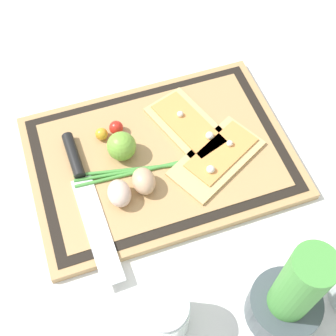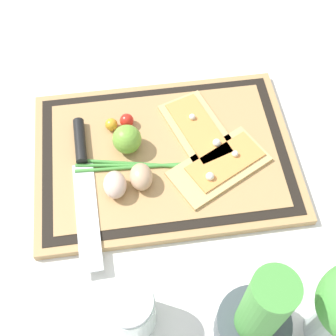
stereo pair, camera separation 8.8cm
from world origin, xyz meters
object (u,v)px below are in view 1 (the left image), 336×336
pizza_slice_far (218,157)px  lime (122,146)px  egg_brown (144,181)px  egg_pink (119,193)px  pizza_slice_near (192,129)px  herb_pot (289,299)px  knife (81,180)px  cherry_tomato_red (116,128)px  cherry_tomato_yellow (102,134)px  sauce_jar (164,316)px

pizza_slice_far → lime: (0.17, -0.07, 0.02)m
egg_brown → egg_pink: size_ratio=1.00×
egg_pink → lime: bearing=-108.4°
pizza_slice_near → herb_pot: 0.39m
knife → herb_pot: bearing=126.5°
pizza_slice_far → pizza_slice_near: bearing=-73.4°
knife → cherry_tomato_red: bearing=-136.0°
egg_brown → lime: (0.02, -0.08, 0.01)m
lime → herb_pot: bearing=113.3°
cherry_tomato_red → cherry_tomato_yellow: bearing=8.6°
egg_brown → sauce_jar: sauce_jar is taller
sauce_jar → pizza_slice_far: bearing=-127.2°
pizza_slice_near → cherry_tomato_yellow: cherry_tomato_yellow is taller
egg_brown → cherry_tomato_red: 0.14m
cherry_tomato_red → herb_pot: size_ratio=0.12×
herb_pot → pizza_slice_far: bearing=-92.2°
herb_pot → cherry_tomato_yellow: bearing=-66.0°
pizza_slice_far → cherry_tomato_yellow: size_ratio=8.37×
knife → egg_pink: (-0.06, 0.06, 0.01)m
cherry_tomato_yellow → knife: bearing=54.0°
lime → cherry_tomato_red: lime is taller
egg_pink → sauce_jar: size_ratio=0.52×
pizza_slice_near → lime: size_ratio=4.03×
pizza_slice_near → sauce_jar: 0.38m
pizza_slice_near → sauce_jar: (0.17, 0.34, 0.02)m
cherry_tomato_yellow → cherry_tomato_red: bearing=-171.4°
knife → lime: (-0.09, -0.03, 0.02)m
sauce_jar → pizza_slice_near: bearing=-117.0°
pizza_slice_far → knife: bearing=-7.5°
egg_pink → lime: lime is taller
cherry_tomato_yellow → egg_pink: bearing=88.8°
pizza_slice_far → egg_pink: 0.21m
pizza_slice_far → cherry_tomato_red: (0.17, -0.13, 0.01)m
egg_brown → egg_pink: same height
pizza_slice_far → knife: 0.27m
egg_pink → lime: size_ratio=0.96×
egg_pink → sauce_jar: sauce_jar is taller
cherry_tomato_red → cherry_tomato_yellow: size_ratio=1.11×
lime → sauce_jar: bearing=85.9°
lime → cherry_tomato_red: 0.06m
knife → lime: bearing=-159.0°
egg_brown → cherry_tomato_yellow: bearing=-71.1°
knife → cherry_tomato_red: size_ratio=11.30×
pizza_slice_near → egg_pink: bearing=29.9°
pizza_slice_near → egg_brown: egg_brown is taller
herb_pot → sauce_jar: 0.19m
egg_brown → lime: 0.09m
cherry_tomato_red → egg_brown: bearing=96.0°
sauce_jar → cherry_tomato_red: bearing=-94.1°
cherry_tomato_red → pizza_slice_near: bearing=162.4°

